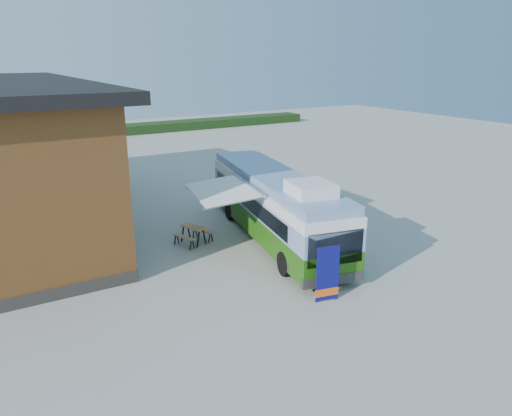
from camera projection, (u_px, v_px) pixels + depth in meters
ground at (273, 250)px, 23.29m from camera, size 100.00×100.00×0.00m
hedge at (154, 127)px, 58.16m from camera, size 40.00×3.00×1.00m
bus at (275, 204)px, 24.12m from camera, size 5.01×12.69×3.81m
awning at (226, 190)px, 22.95m from camera, size 3.44×4.71×0.52m
banner at (327, 279)px, 18.27m from camera, size 0.93×0.30×2.15m
picnic_table at (193, 231)px, 23.95m from camera, size 1.83×1.73×0.85m
person_a at (121, 200)px, 27.81m from camera, size 0.84×0.73×1.95m
person_b at (95, 198)px, 28.23m from camera, size 0.82×1.01×1.93m
slurry_tanker at (77, 160)px, 35.73m from camera, size 3.62×6.55×2.55m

